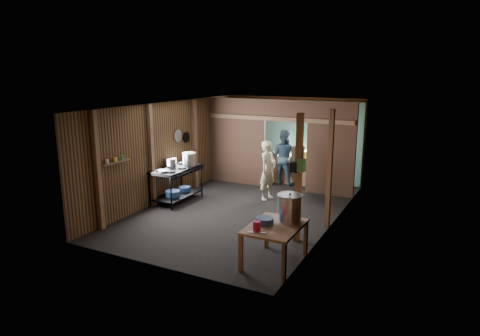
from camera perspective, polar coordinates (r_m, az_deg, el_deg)
The scene contains 42 objects.
floor at distance 10.48m, azimuth 0.50°, elevation -5.65°, with size 4.50×7.00×0.00m, color black.
ceiling at distance 9.95m, azimuth 0.53°, elevation 8.68°, with size 4.50×7.00×0.00m, color #47433F.
wall_back at distance 13.31m, azimuth 7.24°, elevation 4.07°, with size 4.50×0.00×2.60m, color brown.
wall_front at distance 7.26m, azimuth -11.88°, elevation -3.75°, with size 4.50×0.00×2.60m, color brown.
wall_left at distance 11.29m, azimuth -9.78°, elevation 2.37°, with size 0.00×7.00×2.60m, color brown.
wall_right at distance 9.38m, azimuth 12.93°, elevation 0.03°, with size 0.00×7.00×2.60m, color brown.
partition_left at distance 12.65m, azimuth -0.44°, elevation 3.71°, with size 1.85×0.10×2.60m, color brown.
partition_right at distance 11.63m, azimuth 12.37°, elevation 2.56°, with size 1.35×0.10×2.60m, color brown.
partition_header at distance 11.89m, azimuth 6.38°, elevation 7.88°, with size 1.30×0.10×0.60m, color brown.
turquoise_panel at distance 13.26m, azimuth 7.14°, elevation 3.82°, with size 4.40×0.06×2.50m, color #63B2B3.
back_counter at distance 12.87m, azimuth 7.55°, elevation -0.22°, with size 1.20×0.50×0.85m, color #8E6951.
wall_clock at distance 13.05m, azimuth 8.20°, elevation 6.52°, with size 0.20×0.20×0.03m, color silver.
post_left_a at distance 9.34m, azimuth -18.94°, elevation -0.42°, with size 0.10×0.12×2.60m, color #8E6951.
post_left_b at distance 10.63m, azimuth -12.03°, elevation 1.60°, with size 0.10×0.12×2.60m, color #8E6951.
post_left_c at distance 12.22m, azimuth -6.17°, elevation 3.30°, with size 0.10×0.12×2.60m, color #8E6951.
post_right at distance 9.20m, azimuth 12.20°, elevation -0.18°, with size 0.10×0.12×2.60m, color #8E6951.
post_free at distance 8.27m, azimuth 8.02°, elevation -1.51°, with size 0.12×0.12×2.60m, color #8E6951.
cross_beam at distance 11.96m, azimuth 5.13°, elevation 6.73°, with size 4.40×0.12×0.12m, color #8E6951.
pan_lid_big at distance 11.53m, azimuth -8.51°, elevation 4.40°, with size 0.34×0.34×0.03m, color gray.
pan_lid_small at distance 11.87m, azimuth -7.37°, elevation 4.19°, with size 0.30×0.30×0.03m, color black.
wall_shelf at distance 9.64m, azimuth -16.75°, elevation 0.76°, with size 0.14×0.80×0.03m, color #8E6951.
jar_white at distance 9.45m, azimuth -17.81°, elevation 0.85°, with size 0.07×0.07×0.10m, color silver.
jar_yellow at distance 9.62m, azimuth -16.77°, elevation 1.14°, with size 0.08×0.08×0.10m, color yellow.
jar_green at distance 9.78m, azimuth -15.89°, elevation 1.38°, with size 0.06×0.06×0.10m, color #3F8846.
bag_white at distance 8.25m, azimuth 7.98°, elevation 1.88°, with size 0.22×0.15×0.32m, color silver.
bag_green at distance 8.12m, azimuth 8.41°, elevation 0.38°, with size 0.16×0.12×0.24m, color #3F8846.
bag_black at distance 8.16m, azimuth 7.43°, elevation 0.11°, with size 0.14×0.10×0.20m, color black.
gas_range at distance 11.11m, azimuth -8.68°, elevation -2.24°, with size 0.79×1.54×0.91m, color black, non-canonical shape.
prep_table at distance 7.57m, azimuth 4.78°, elevation -10.40°, with size 0.88×1.21×0.71m, color tan, non-canonical shape.
stove_pot_large at distance 11.17m, azimuth -6.97°, elevation 1.17°, with size 0.37×0.37×0.37m, color silver, non-canonical shape.
stove_pot_med at distance 11.11m, azimuth -9.39°, elevation 0.68°, with size 0.28×0.28×0.24m, color silver, non-canonical shape.
frying_pan at distance 10.57m, azimuth -10.47°, elevation -0.42°, with size 0.27×0.49×0.07m, color gray, non-canonical shape.
blue_tub_front at distance 11.02m, azimuth -9.21°, elevation -3.47°, with size 0.38×0.38×0.16m, color navy.
blue_tub_back at distance 11.44m, azimuth -7.63°, elevation -2.87°, with size 0.32×0.32×0.13m, color navy.
stock_pot at distance 7.57m, azimuth 6.82°, elevation -5.56°, with size 0.46×0.46×0.53m, color silver, non-canonical shape.
wash_basin at distance 7.47m, azimuth 3.43°, elevation -7.25°, with size 0.32×0.32×0.12m, color navy.
pink_bucket at distance 7.17m, azimuth 2.32°, elevation -7.95°, with size 0.14×0.14×0.16m, color #B3123D.
knife at distance 7.10m, azimuth 2.27°, elevation -8.82°, with size 0.30×0.04×0.01m, color silver.
yellow_tub at distance 12.65m, azimuth 9.09°, elevation 1.92°, with size 0.35×0.35×0.20m, color yellow.
red_cup at distance 12.90m, azimuth 5.90°, elevation 2.14°, with size 0.13×0.13×0.15m, color #A4293B.
cook at distance 11.09m, azimuth 3.86°, elevation -0.34°, with size 0.58×0.38×1.59m, color beige.
worker_back at distance 12.68m, azimuth 6.04°, elevation 1.55°, with size 0.82×0.64×1.68m, color #3B5A71.
Camera 1 is at (4.40, -8.89, 3.37)m, focal length 31.08 mm.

